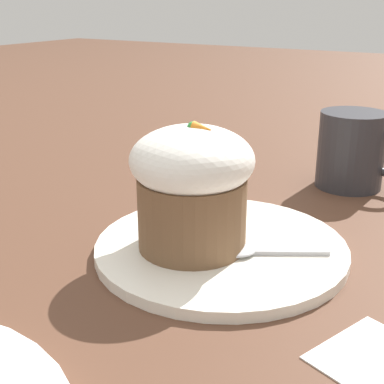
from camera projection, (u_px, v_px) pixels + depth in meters
ground_plane at (221, 253)px, 0.50m from camera, size 4.00×4.00×0.00m
dessert_plate at (221, 248)px, 0.50m from camera, size 0.24×0.24×0.01m
carrot_cake at (192, 185)px, 0.47m from camera, size 0.11×0.11×0.12m
spoon at (248, 250)px, 0.48m from camera, size 0.10×0.07×0.01m
coffee_cup at (353, 150)px, 0.66m from camera, size 0.11×0.08×0.10m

